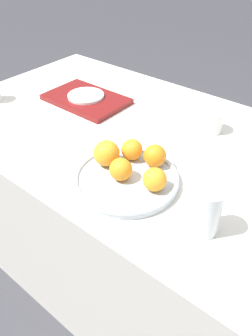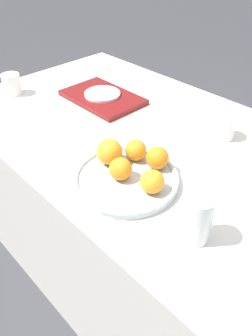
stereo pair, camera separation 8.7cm
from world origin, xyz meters
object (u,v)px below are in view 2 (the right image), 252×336
at_px(orange_2, 136,150).
at_px(orange_4, 121,169).
at_px(orange_0, 110,152).
at_px(water_glass, 198,219).
at_px(orange_3, 152,182).
at_px(fruit_platter, 126,179).
at_px(serving_tray, 102,97).
at_px(orange_1, 157,158).
at_px(side_plate, 102,94).
at_px(cup_0, 224,127).
at_px(cup_1, 12,84).

relative_size(orange_2, orange_4, 1.00).
height_order(orange_0, water_glass, water_glass).
distance_m(orange_0, water_glass, 0.33).
xyz_separation_m(orange_3, water_glass, (0.16, -0.03, 0.01)).
height_order(fruit_platter, water_glass, water_glass).
xyz_separation_m(orange_0, orange_3, (0.17, -0.00, -0.01)).
distance_m(orange_0, serving_tray, 0.44).
distance_m(orange_0, orange_4, 0.08).
xyz_separation_m(fruit_platter, orange_1, (0.03, 0.09, 0.04)).
bearing_deg(side_plate, serving_tray, 90.00).
distance_m(fruit_platter, side_plate, 0.52).
distance_m(side_plate, cup_0, 0.49).
xyz_separation_m(side_plate, cup_0, (0.48, 0.11, 0.01)).
height_order(orange_1, serving_tray, orange_1).
bearing_deg(water_glass, orange_0, 174.11).
bearing_deg(orange_2, fruit_platter, -62.04).
relative_size(orange_2, cup_0, 0.82).
bearing_deg(orange_0, cup_0, 70.71).
bearing_deg(fruit_platter, serving_tray, 146.71).
relative_size(fruit_platter, cup_1, 3.52).
xyz_separation_m(orange_1, water_glass, (0.22, -0.12, 0.01)).
distance_m(side_plate, cup_1, 0.37).
bearing_deg(cup_0, side_plate, -167.37).
bearing_deg(orange_4, side_plate, 145.08).
distance_m(orange_0, side_plate, 0.44).
bearing_deg(cup_0, water_glass, -64.44).
relative_size(orange_0, water_glass, 0.61).
bearing_deg(cup_1, side_plate, 37.79).
bearing_deg(orange_3, cup_1, 176.86).
relative_size(orange_3, cup_1, 0.76).
bearing_deg(fruit_platter, orange_4, -123.25).
bearing_deg(side_plate, cup_1, -142.21).
xyz_separation_m(water_glass, serving_tray, (-0.68, 0.30, -0.05)).
distance_m(fruit_platter, cup_1, 0.73).
height_order(orange_2, orange_3, same).
height_order(water_glass, cup_0, water_glass).
relative_size(side_plate, cup_1, 1.71).
height_order(fruit_platter, orange_1, orange_1).
height_order(orange_2, serving_tray, orange_2).
distance_m(orange_3, side_plate, 0.58).
xyz_separation_m(orange_0, serving_tray, (-0.35, 0.27, -0.05)).
relative_size(orange_0, orange_1, 1.16).
relative_size(serving_tray, side_plate, 2.22).
bearing_deg(cup_0, fruit_platter, -97.47).
height_order(orange_3, cup_0, orange_3).
distance_m(orange_4, side_plate, 0.52).
height_order(orange_1, orange_3, orange_1).
distance_m(water_glass, cup_0, 0.46).
height_order(orange_1, side_plate, orange_1).
bearing_deg(cup_1, orange_3, -3.14).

